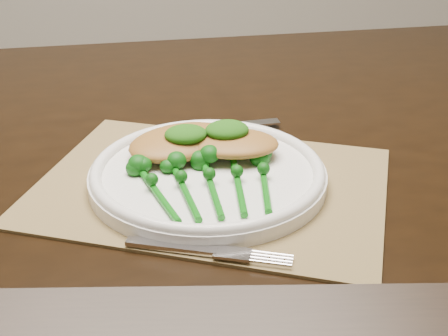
{
  "coord_description": "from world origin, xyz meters",
  "views": [
    {
      "loc": [
        -0.08,
        -1.0,
        1.13
      ],
      "look_at": [
        0.02,
        -0.35,
        0.78
      ],
      "focal_mm": 50.0,
      "sensor_mm": 36.0,
      "label": 1
    }
  ],
  "objects": [
    {
      "name": "dining_table",
      "position": [
        -0.03,
        -0.14,
        0.38
      ],
      "size": [
        1.63,
        0.95,
        0.75
      ],
      "rotation": [
        0.0,
        0.0,
        0.03
      ],
      "color": "black",
      "rests_on": "ground"
    },
    {
      "name": "fork",
      "position": [
        -0.01,
        -0.49,
        0.76
      ],
      "size": [
        0.17,
        0.08,
        0.01
      ],
      "rotation": [
        0.0,
        0.0,
        -0.36
      ],
      "color": "silver",
      "rests_on": "placemat"
    },
    {
      "name": "placemat",
      "position": [
        0.01,
        -0.34,
        0.75
      ],
      "size": [
        0.51,
        0.45,
        0.0
      ],
      "primitive_type": "cube",
      "rotation": [
        0.0,
        0.0,
        -0.41
      ],
      "color": "olive",
      "rests_on": "dining_table"
    },
    {
      "name": "chicken_fillet_left",
      "position": [
        -0.02,
        -0.28,
        0.79
      ],
      "size": [
        0.17,
        0.15,
        0.03
      ],
      "primitive_type": "ellipsoid",
      "rotation": [
        0.0,
        0.0,
        0.39
      ],
      "color": "#A67030",
      "rests_on": "dinner_plate"
    },
    {
      "name": "chicken_fillet_right",
      "position": [
        0.04,
        -0.3,
        0.79
      ],
      "size": [
        0.13,
        0.1,
        0.02
      ],
      "primitive_type": "ellipsoid",
      "rotation": [
        0.0,
        0.0,
        -0.21
      ],
      "color": "#A67030",
      "rests_on": "dinner_plate"
    },
    {
      "name": "broccolini_bundle",
      "position": [
        0.0,
        -0.39,
        0.78
      ],
      "size": [
        0.15,
        0.17,
        0.04
      ],
      "rotation": [
        0.0,
        0.0,
        0.04
      ],
      "color": "#0C5E0E",
      "rests_on": "dinner_plate"
    },
    {
      "name": "dinner_plate",
      "position": [
        0.0,
        -0.33,
        0.77
      ],
      "size": [
        0.29,
        0.29,
        0.03
      ],
      "color": "white",
      "rests_on": "placemat"
    },
    {
      "name": "knife",
      "position": [
        0.01,
        -0.18,
        0.76
      ],
      "size": [
        0.2,
        0.03,
        0.01
      ],
      "rotation": [
        0.0,
        0.0,
        0.07
      ],
      "color": "silver",
      "rests_on": "placemat"
    },
    {
      "name": "pesto_dollop_right",
      "position": [
        0.03,
        -0.29,
        0.8
      ],
      "size": [
        0.06,
        0.05,
        0.02
      ],
      "primitive_type": "ellipsoid",
      "color": "#124409",
      "rests_on": "chicken_fillet_right"
    },
    {
      "name": "pesto_dollop_left",
      "position": [
        -0.02,
        -0.29,
        0.8
      ],
      "size": [
        0.05,
        0.05,
        0.02
      ],
      "primitive_type": "ellipsoid",
      "color": "#124409",
      "rests_on": "chicken_fillet_left"
    }
  ]
}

